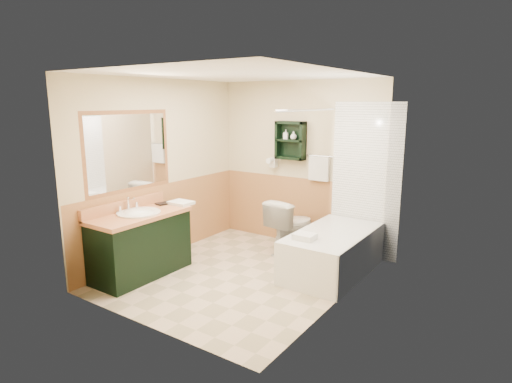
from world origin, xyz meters
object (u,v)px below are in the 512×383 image
object	(u,v)px
bathtub	(333,252)
soap_bottle_b	(293,136)
wall_shelf	(290,140)
vanity_book	(161,196)
hair_dryer	(273,163)
soap_bottle_a	(286,137)
vanity	(141,244)
toilet	(291,226)

from	to	relation	value
bathtub	soap_bottle_b	world-z (taller)	soap_bottle_b
wall_shelf	bathtub	xyz separation A→B (m)	(1.03, -0.70, -1.29)
vanity_book	hair_dryer	bearing A→B (deg)	78.44
vanity_book	bathtub	bearing A→B (deg)	36.60
wall_shelf	soap_bottle_a	distance (m)	0.09
hair_dryer	vanity	world-z (taller)	hair_dryer
hair_dryer	bathtub	world-z (taller)	hair_dryer
hair_dryer	vanity_book	world-z (taller)	hair_dryer
wall_shelf	hair_dryer	distance (m)	0.46
wall_shelf	hair_dryer	bearing A→B (deg)	175.24
wall_shelf	hair_dryer	size ratio (longest dim) A/B	2.29
toilet	soap_bottle_a	xyz separation A→B (m)	(-0.31, 0.34, 1.22)
vanity	vanity_book	world-z (taller)	vanity_book
toilet	vanity_book	bearing A→B (deg)	51.69
wall_shelf	bathtub	bearing A→B (deg)	-34.17
wall_shelf	vanity_book	bearing A→B (deg)	-124.15
wall_shelf	soap_bottle_a	xyz separation A→B (m)	(-0.08, -0.01, 0.05)
hair_dryer	soap_bottle_b	distance (m)	0.54
toilet	soap_bottle_a	bearing A→B (deg)	-39.47
wall_shelf	hair_dryer	world-z (taller)	wall_shelf
vanity	bathtub	distance (m)	2.37
vanity_book	soap_bottle_a	xyz separation A→B (m)	(0.98, 1.56, 0.71)
hair_dryer	toilet	xyz separation A→B (m)	(0.53, -0.37, -0.82)
soap_bottle_a	toilet	bearing A→B (deg)	-47.69
soap_bottle_a	soap_bottle_b	distance (m)	0.13
hair_dryer	soap_bottle_a	size ratio (longest dim) A/B	1.71
bathtub	soap_bottle_a	xyz separation A→B (m)	(-1.10, 0.69, 1.33)
wall_shelf	toilet	world-z (taller)	wall_shelf
vanity	soap_bottle_a	size ratio (longest dim) A/B	8.82
vanity_book	soap_bottle_b	size ratio (longest dim) A/B	1.67
wall_shelf	vanity_book	xyz separation A→B (m)	(-1.06, -1.56, -0.67)
wall_shelf	toilet	size ratio (longest dim) A/B	0.71
wall_shelf	toilet	distance (m)	1.24
toilet	wall_shelf	bearing A→B (deg)	-47.78
hair_dryer	toilet	distance (m)	1.04
hair_dryer	toilet	world-z (taller)	hair_dryer
bathtub	vanity_book	size ratio (longest dim) A/B	7.58
vanity	soap_bottle_b	world-z (taller)	soap_bottle_b
bathtub	soap_bottle_a	size ratio (longest dim) A/B	10.71
vanity	soap_bottle_b	size ratio (longest dim) A/B	10.42
wall_shelf	soap_bottle_b	xyz separation A→B (m)	(0.05, -0.01, 0.06)
hair_dryer	soap_bottle_b	xyz separation A→B (m)	(0.35, -0.03, 0.41)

